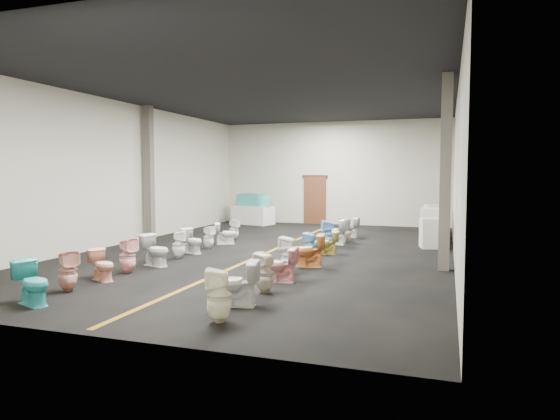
# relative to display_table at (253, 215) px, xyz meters

# --- Properties ---
(floor) EXTENTS (16.00, 16.00, 0.00)m
(floor) POSITION_rel_display_table_xyz_m (3.35, -6.89, -0.40)
(floor) COLOR black
(floor) RESTS_ON ground
(ceiling) EXTENTS (16.00, 16.00, 0.00)m
(ceiling) POSITION_rel_display_table_xyz_m (3.35, -6.89, 4.10)
(ceiling) COLOR black
(ceiling) RESTS_ON ground
(wall_back) EXTENTS (10.00, 0.00, 10.00)m
(wall_back) POSITION_rel_display_table_xyz_m (3.35, 1.11, 1.85)
(wall_back) COLOR beige
(wall_back) RESTS_ON ground
(wall_front) EXTENTS (10.00, 0.00, 10.00)m
(wall_front) POSITION_rel_display_table_xyz_m (3.35, -14.89, 1.85)
(wall_front) COLOR beige
(wall_front) RESTS_ON ground
(wall_left) EXTENTS (0.00, 16.00, 16.00)m
(wall_left) POSITION_rel_display_table_xyz_m (-1.65, -6.89, 1.85)
(wall_left) COLOR beige
(wall_left) RESTS_ON ground
(wall_right) EXTENTS (0.00, 16.00, 16.00)m
(wall_right) POSITION_rel_display_table_xyz_m (8.35, -6.89, 1.85)
(wall_right) COLOR beige
(wall_right) RESTS_ON ground
(aisle_stripe) EXTENTS (0.12, 15.60, 0.01)m
(aisle_stripe) POSITION_rel_display_table_xyz_m (3.35, -6.89, -0.40)
(aisle_stripe) COLOR brown
(aisle_stripe) RESTS_ON floor
(back_door) EXTENTS (1.00, 0.10, 2.10)m
(back_door) POSITION_rel_display_table_xyz_m (2.55, 1.05, 0.65)
(back_door) COLOR #562D19
(back_door) RESTS_ON floor
(door_frame) EXTENTS (1.15, 0.08, 0.10)m
(door_frame) POSITION_rel_display_table_xyz_m (2.55, 1.06, 1.72)
(door_frame) COLOR #331C11
(door_frame) RESTS_ON back_door
(column_left) EXTENTS (0.25, 0.25, 4.50)m
(column_left) POSITION_rel_display_table_xyz_m (-1.40, -5.89, 1.85)
(column_left) COLOR #59544C
(column_left) RESTS_ON floor
(column_right) EXTENTS (0.25, 0.25, 4.50)m
(column_right) POSITION_rel_display_table_xyz_m (8.10, -8.39, 1.85)
(column_right) COLOR #59544C
(column_right) RESTS_ON floor
(display_table) EXTENTS (1.97, 1.35, 0.80)m
(display_table) POSITION_rel_display_table_xyz_m (0.00, 0.00, 0.00)
(display_table) COLOR white
(display_table) RESTS_ON floor
(bathtub) EXTENTS (1.77, 1.13, 0.55)m
(bathtub) POSITION_rel_display_table_xyz_m (-0.00, 0.00, 0.67)
(bathtub) COLOR #3EB5A8
(bathtub) RESTS_ON display_table
(appliance_crate_a) EXTENTS (0.82, 0.82, 0.89)m
(appliance_crate_a) POSITION_rel_display_table_xyz_m (7.75, -4.83, 0.05)
(appliance_crate_a) COLOR silver
(appliance_crate_a) RESTS_ON floor
(appliance_crate_b) EXTENTS (0.88, 0.88, 1.12)m
(appliance_crate_b) POSITION_rel_display_table_xyz_m (7.75, -3.61, 0.16)
(appliance_crate_b) COLOR white
(appliance_crate_b) RESTS_ON floor
(appliance_crate_c) EXTENTS (0.89, 0.89, 0.95)m
(appliance_crate_c) POSITION_rel_display_table_xyz_m (7.75, -2.27, 0.08)
(appliance_crate_c) COLOR silver
(appliance_crate_c) RESTS_ON floor
(appliance_crate_d) EXTENTS (0.93, 0.93, 1.07)m
(appliance_crate_d) POSITION_rel_display_table_xyz_m (7.75, -0.91, 0.13)
(appliance_crate_d) COLOR silver
(appliance_crate_d) RESTS_ON floor
(toilet_left_0) EXTENTS (0.85, 0.65, 0.77)m
(toilet_left_0) POSITION_rel_display_table_xyz_m (1.51, -13.86, -0.02)
(toilet_left_0) COLOR teal
(toilet_left_0) RESTS_ON floor
(toilet_left_1) EXTENTS (0.48, 0.48, 0.79)m
(toilet_left_1) POSITION_rel_display_table_xyz_m (1.38, -12.88, -0.00)
(toilet_left_1) COLOR tan
(toilet_left_1) RESTS_ON floor
(toilet_left_2) EXTENTS (0.74, 0.59, 0.66)m
(toilet_left_2) POSITION_rel_display_table_xyz_m (1.36, -11.86, -0.07)
(toilet_left_2) COLOR #F8B08B
(toilet_left_2) RESTS_ON floor
(toilet_left_3) EXTENTS (0.44, 0.44, 0.80)m
(toilet_left_3) POSITION_rel_display_table_xyz_m (1.39, -11.04, 0.00)
(toilet_left_3) COLOR #F8B5B2
(toilet_left_3) RESTS_ON floor
(toilet_left_4) EXTENTS (0.85, 0.63, 0.77)m
(toilet_left_4) POSITION_rel_display_table_xyz_m (1.50, -10.06, -0.01)
(toilet_left_4) COLOR silver
(toilet_left_4) RESTS_ON floor
(toilet_left_5) EXTENTS (0.45, 0.44, 0.74)m
(toilet_left_5) POSITION_rel_display_table_xyz_m (1.48, -8.96, -0.03)
(toilet_left_5) COLOR white
(toilet_left_5) RESTS_ON floor
(toilet_left_6) EXTENTS (0.78, 0.63, 0.70)m
(toilet_left_6) POSITION_rel_display_table_xyz_m (1.40, -8.06, -0.05)
(toilet_left_6) COLOR white
(toilet_left_6) RESTS_ON floor
(toilet_left_7) EXTENTS (0.37, 0.36, 0.69)m
(toilet_left_7) POSITION_rel_display_table_xyz_m (1.44, -7.15, -0.05)
(toilet_left_7) COLOR white
(toilet_left_7) RESTS_ON floor
(toilet_left_8) EXTENTS (0.76, 0.62, 0.68)m
(toilet_left_8) POSITION_rel_display_table_xyz_m (1.50, -6.10, -0.06)
(toilet_left_8) COLOR white
(toilet_left_8) RESTS_ON floor
(toilet_left_9) EXTENTS (0.36, 0.35, 0.72)m
(toilet_left_9) POSITION_rel_display_table_xyz_m (1.37, -5.15, -0.04)
(toilet_left_9) COLOR white
(toilet_left_9) RESTS_ON floor
(toilet_right_0) EXTENTS (0.48, 0.47, 0.83)m
(toilet_right_0) POSITION_rel_display_table_xyz_m (4.95, -13.75, 0.02)
(toilet_right_0) COLOR #F4EACA
(toilet_right_0) RESTS_ON floor
(toilet_right_1) EXTENTS (0.84, 0.58, 0.78)m
(toilet_right_1) POSITION_rel_display_table_xyz_m (4.82, -12.82, -0.01)
(toilet_right_1) COLOR silver
(toilet_right_1) RESTS_ON floor
(toilet_right_2) EXTENTS (0.46, 0.45, 0.77)m
(toilet_right_2) POSITION_rel_display_table_xyz_m (4.96, -11.79, -0.01)
(toilet_right_2) COLOR beige
(toilet_right_2) RESTS_ON floor
(toilet_right_3) EXTENTS (0.75, 0.47, 0.73)m
(toilet_right_3) POSITION_rel_display_table_xyz_m (4.92, -10.81, -0.03)
(toilet_right_3) COLOR pink
(toilet_right_3) RESTS_ON floor
(toilet_right_4) EXTENTS (0.41, 0.41, 0.85)m
(toilet_right_4) POSITION_rel_display_table_xyz_m (4.84, -9.95, 0.02)
(toilet_right_4) COLOR silver
(toilet_right_4) RESTS_ON floor
(toilet_right_5) EXTENTS (0.86, 0.59, 0.80)m
(toilet_right_5) POSITION_rel_display_table_xyz_m (5.02, -9.01, 0.00)
(toilet_right_5) COLOR #DB8841
(toilet_right_5) RESTS_ON floor
(toilet_right_6) EXTENTS (0.41, 0.41, 0.71)m
(toilet_right_6) POSITION_rel_display_table_xyz_m (4.81, -7.99, -0.04)
(toilet_right_6) COLOR #73B4D4
(toilet_right_6) RESTS_ON floor
(toilet_right_7) EXTENTS (0.74, 0.57, 0.66)m
(toilet_right_7) POSITION_rel_display_table_xyz_m (5.01, -7.10, -0.07)
(toilet_right_7) COLOR gold
(toilet_right_7) RESTS_ON floor
(toilet_right_8) EXTENTS (0.51, 0.50, 0.85)m
(toilet_right_8) POSITION_rel_display_table_xyz_m (4.81, -6.00, 0.03)
(toilet_right_8) COLOR #81C0F0
(toilet_right_8) RESTS_ON floor
(toilet_right_9) EXTENTS (0.90, 0.68, 0.82)m
(toilet_right_9) POSITION_rel_display_table_xyz_m (4.84, -5.05, 0.01)
(toilet_right_9) COLOR white
(toilet_right_9) RESTS_ON floor
(toilet_right_10) EXTENTS (0.41, 0.40, 0.82)m
(toilet_right_10) POSITION_rel_display_table_xyz_m (4.98, -4.21, 0.01)
(toilet_right_10) COLOR beige
(toilet_right_10) RESTS_ON floor
(toilet_right_11) EXTENTS (0.72, 0.44, 0.70)m
(toilet_right_11) POSITION_rel_display_table_xyz_m (4.90, -3.17, -0.05)
(toilet_right_11) COLOR white
(toilet_right_11) RESTS_ON floor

